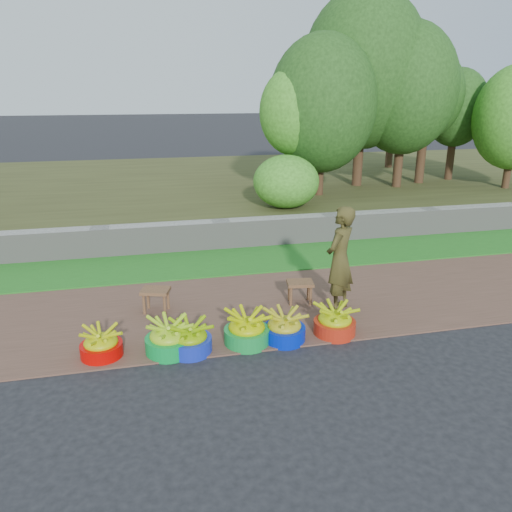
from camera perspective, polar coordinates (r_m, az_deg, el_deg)
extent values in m
plane|color=black|center=(6.01, 2.39, -10.72)|extent=(120.00, 120.00, 0.00)
cube|color=brown|center=(7.08, -0.28, -5.84)|extent=(80.00, 2.50, 0.02)
cube|color=#23721F|center=(8.91, -3.12, -0.59)|extent=(80.00, 1.50, 0.04)
cube|color=gray|center=(9.63, -4.02, 2.46)|extent=(80.00, 0.35, 0.55)
cube|color=#3F411E|center=(14.37, -7.16, 7.63)|extent=(80.00, 10.00, 0.50)
cylinder|color=#3E2918|center=(13.62, 16.03, 11.10)|extent=(0.23, 0.23, 1.67)
ellipsoid|color=#234D18|center=(13.53, 16.66, 17.85)|extent=(2.57, 2.57, 3.21)
cylinder|color=#3E2918|center=(14.49, 26.88, 9.20)|extent=(0.18, 0.18, 1.15)
cylinder|color=#3E2918|center=(12.19, 7.30, 10.11)|extent=(0.20, 0.20, 1.36)
ellipsoid|color=#234D18|center=(12.07, 7.58, 16.83)|extent=(2.50, 2.50, 3.13)
cylinder|color=#3E2918|center=(15.25, 21.39, 10.87)|extent=(0.21, 0.21, 1.45)
ellipsoid|color=#234D18|center=(15.16, 21.95, 15.46)|extent=(1.68, 1.68, 2.09)
cylinder|color=#3E2918|center=(11.82, 4.19, 10.26)|extent=(0.21, 0.21, 1.48)
ellipsoid|color=#418D24|center=(11.71, 4.33, 16.11)|extent=(1.55, 1.55, 1.94)
cylinder|color=#3E2918|center=(14.39, 18.42, 11.41)|extent=(0.24, 0.24, 1.75)
ellipsoid|color=#234D18|center=(14.31, 19.02, 17.07)|extent=(1.83, 1.83, 2.29)
cylinder|color=#3E2918|center=(17.10, 15.10, 12.56)|extent=(0.23, 0.23, 1.67)
ellipsoid|color=#418D24|center=(17.03, 15.50, 17.09)|extent=(1.72, 1.72, 2.16)
cylinder|color=#3E2918|center=(13.56, 11.66, 12.00)|extent=(0.25, 0.25, 1.95)
ellipsoid|color=#234D18|center=(13.49, 12.21, 20.06)|extent=(3.10, 3.10, 3.87)
ellipsoid|color=#418D24|center=(10.75, 3.46, 8.49)|extent=(1.41, 1.41, 1.13)
cylinder|color=#BE0401|center=(6.09, -17.21, -10.26)|extent=(0.48, 0.48, 0.17)
ellipsoid|color=#A7AF08|center=(6.03, -17.34, -9.13)|extent=(0.42, 0.42, 0.27)
cylinder|color=#058933|center=(6.00, -9.90, -9.96)|extent=(0.55, 0.55, 0.20)
ellipsoid|color=#95C118|center=(5.93, -9.98, -8.64)|extent=(0.49, 0.49, 0.32)
cylinder|color=#1426AB|center=(5.97, -7.56, -10.03)|extent=(0.52, 0.52, 0.19)
ellipsoid|color=#77A104|center=(5.91, -7.62, -8.79)|extent=(0.46, 0.46, 0.30)
cylinder|color=#128533|center=(6.10, -1.06, -9.14)|extent=(0.55, 0.55, 0.20)
ellipsoid|color=#A5B400|center=(6.03, -1.07, -7.84)|extent=(0.49, 0.49, 0.32)
cylinder|color=#021BAE|center=(6.18, 3.23, -8.84)|extent=(0.52, 0.52, 0.19)
ellipsoid|color=#A19916|center=(6.12, 3.26, -7.64)|extent=(0.46, 0.46, 0.30)
cylinder|color=#A8210F|center=(6.39, 8.95, -8.08)|extent=(0.52, 0.52, 0.19)
ellipsoid|color=#9AAF06|center=(6.33, 9.02, -6.89)|extent=(0.46, 0.46, 0.30)
cube|color=brown|center=(6.94, -11.42, -3.91)|extent=(0.44, 0.38, 0.04)
cylinder|color=brown|center=(6.96, -12.68, -5.42)|extent=(0.04, 0.04, 0.28)
cylinder|color=brown|center=(6.89, -10.40, -5.53)|extent=(0.04, 0.04, 0.28)
cylinder|color=brown|center=(7.13, -12.25, -4.78)|extent=(0.04, 0.04, 0.28)
cylinder|color=brown|center=(7.06, -10.02, -4.88)|extent=(0.04, 0.04, 0.28)
cube|color=brown|center=(7.11, 5.06, -3.10)|extent=(0.41, 0.33, 0.04)
cylinder|color=brown|center=(7.06, 4.02, -4.64)|extent=(0.04, 0.04, 0.28)
cylinder|color=brown|center=(7.11, 6.26, -4.56)|extent=(0.04, 0.04, 0.28)
cylinder|color=brown|center=(7.24, 3.81, -4.03)|extent=(0.04, 0.04, 0.28)
cylinder|color=brown|center=(7.28, 6.00, -3.96)|extent=(0.04, 0.04, 0.28)
imported|color=black|center=(6.81, 9.55, -0.39)|extent=(0.63, 0.62, 1.47)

